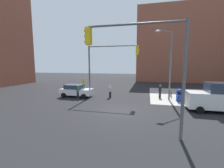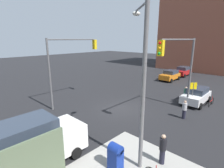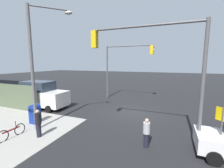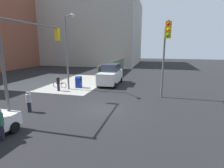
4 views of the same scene
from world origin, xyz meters
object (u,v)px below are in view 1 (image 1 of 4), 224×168
bicycle_leaning_on_fence (171,95)px  mailbox_blue (179,95)px  pedestrian_waiting (110,91)px  pedestrian_walking_north (160,91)px  van_white_delivery (221,98)px  street_lamp_corner (169,60)px  traffic_signal_se_corner (143,56)px  bicycle_at_crosswalk (79,92)px  hatchback_white (76,90)px  traffic_signal_nw_corner (108,61)px  pedestrian_crossing (78,91)px

bicycle_leaning_on_fence → mailbox_blue: bearing=-74.7°
pedestrian_waiting → pedestrian_walking_north: pedestrian_walking_north is taller
van_white_delivery → pedestrian_waiting: size_ratio=3.41×
street_lamp_corner → bicycle_leaning_on_fence: 4.71m
traffic_signal_se_corner → street_lamp_corner: 10.38m
traffic_signal_se_corner → bicycle_at_crosswalk: traffic_signal_se_corner is taller
hatchback_white → bicycle_at_crosswalk: (-0.34, 1.34, -0.50)m
traffic_signal_se_corner → mailbox_blue: size_ratio=4.55×
hatchback_white → traffic_signal_nw_corner: bearing=-2.1°
van_white_delivery → bicycle_leaning_on_fence: (-3.40, 5.40, -0.93)m
street_lamp_corner → hatchback_white: street_lamp_corner is taller
pedestrian_waiting → bicycle_at_crosswalk: size_ratio=0.90×
traffic_signal_nw_corner → traffic_signal_se_corner: bearing=-64.0°
pedestrian_walking_north → bicycle_at_crosswalk: 11.03m
hatchback_white → pedestrian_waiting: (4.46, 0.54, -0.03)m
pedestrian_waiting → bicycle_at_crosswalk: pedestrian_waiting is taller
mailbox_blue → bicycle_at_crosswalk: mailbox_blue is taller
van_white_delivery → bicycle_leaning_on_fence: size_ratio=3.09×
van_white_delivery → street_lamp_corner: bearing=137.4°
pedestrian_crossing → bicycle_leaning_on_fence: pedestrian_crossing is taller
hatchback_white → pedestrian_crossing: size_ratio=2.38×
mailbox_blue → pedestrian_waiting: pedestrian_waiting is taller
mailbox_blue → pedestrian_crossing: bearing=-174.3°
traffic_signal_se_corner → bicycle_leaning_on_fence: bearing=74.2°
pedestrian_crossing → street_lamp_corner: bearing=54.1°
street_lamp_corner → pedestrian_crossing: 11.53m
van_white_delivery → bicycle_at_crosswalk: (-15.81, 4.20, -0.93)m
traffic_signal_se_corner → traffic_signal_nw_corner: bearing=116.0°
bicycle_at_crosswalk → pedestrian_walking_north: bearing=2.6°
traffic_signal_nw_corner → bicycle_at_crosswalk: (-4.71, 1.50, -4.33)m
street_lamp_corner → bicycle_leaning_on_fence: (0.66, 1.66, -4.35)m
bicycle_at_crosswalk → mailbox_blue: bearing=-4.4°
traffic_signal_nw_corner → van_white_delivery: 11.91m
traffic_signal_se_corner → van_white_delivery: traffic_signal_se_corner is taller
van_white_delivery → pedestrian_crossing: size_ratio=3.15×
street_lamp_corner → hatchback_white: 12.08m
traffic_signal_nw_corner → pedestrian_crossing: (-3.71, -0.70, -3.78)m
mailbox_blue → pedestrian_walking_north: bearing=143.1°
pedestrian_waiting → van_white_delivery: bearing=-171.5°
van_white_delivery → pedestrian_walking_north: (-4.80, 4.70, -0.40)m
street_lamp_corner → hatchback_white: bearing=-175.6°
traffic_signal_nw_corner → pedestrian_waiting: bearing=82.4°
mailbox_blue → pedestrian_walking_north: pedestrian_walking_north is taller
pedestrian_waiting → bicycle_at_crosswalk: bearing=16.2°
traffic_signal_nw_corner → hatchback_white: 5.82m
van_white_delivery → pedestrian_crossing: bearing=172.3°
traffic_signal_nw_corner → pedestrian_walking_north: traffic_signal_nw_corner is taller
traffic_signal_se_corner → bicycle_at_crosswalk: (-9.10, 10.50, -4.30)m
mailbox_blue → bicycle_leaning_on_fence: size_ratio=0.82×
pedestrian_walking_north → bicycle_at_crosswalk: bearing=74.7°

